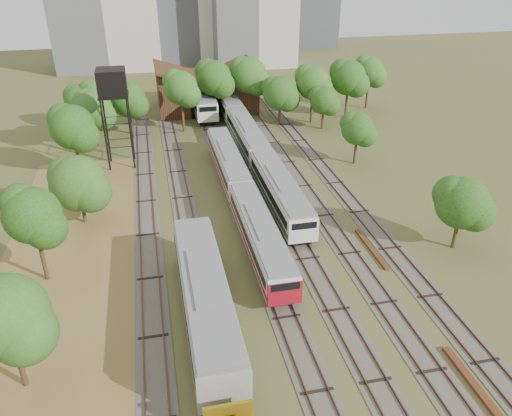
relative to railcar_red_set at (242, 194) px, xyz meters
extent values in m
plane|color=#475123|center=(2.00, -21.03, -1.77)|extent=(240.00, 240.00, 0.00)
cube|color=brown|center=(-16.00, -13.03, -1.75)|extent=(14.00, 60.00, 0.04)
cube|color=#4C473D|center=(-10.00, 3.97, -1.74)|extent=(2.60, 80.00, 0.06)
cube|color=#472D1E|center=(-10.72, 3.97, -1.65)|extent=(0.08, 80.00, 0.14)
cube|color=#472D1E|center=(-9.28, 3.97, -1.65)|extent=(0.08, 80.00, 0.14)
cube|color=#4C473D|center=(-6.00, 3.97, -1.74)|extent=(2.60, 80.00, 0.06)
cube|color=#472D1E|center=(-6.72, 3.97, -1.65)|extent=(0.08, 80.00, 0.14)
cube|color=#472D1E|center=(-5.28, 3.97, -1.65)|extent=(0.08, 80.00, 0.14)
cube|color=#4C473D|center=(0.00, 3.97, -1.74)|extent=(2.60, 80.00, 0.06)
cube|color=#472D1E|center=(-0.72, 3.97, -1.65)|extent=(0.08, 80.00, 0.14)
cube|color=#472D1E|center=(0.72, 3.97, -1.65)|extent=(0.08, 80.00, 0.14)
cube|color=#4C473D|center=(4.00, 3.97, -1.74)|extent=(2.60, 80.00, 0.06)
cube|color=#472D1E|center=(3.28, 3.97, -1.65)|extent=(0.08, 80.00, 0.14)
cube|color=#472D1E|center=(4.72, 3.97, -1.65)|extent=(0.08, 80.00, 0.14)
cube|color=#4C473D|center=(8.00, 3.97, -1.74)|extent=(2.60, 80.00, 0.06)
cube|color=#472D1E|center=(7.28, 3.97, -1.65)|extent=(0.08, 80.00, 0.14)
cube|color=#472D1E|center=(8.72, 3.97, -1.65)|extent=(0.08, 80.00, 0.14)
cube|color=#4C473D|center=(12.00, 3.97, -1.74)|extent=(2.60, 80.00, 0.06)
cube|color=#472D1E|center=(11.28, 3.97, -1.65)|extent=(0.08, 80.00, 0.14)
cube|color=#472D1E|center=(12.72, 3.97, -1.65)|extent=(0.08, 80.00, 0.14)
cube|color=black|center=(0.00, -8.69, -1.41)|extent=(2.02, 15.64, 0.73)
cube|color=silver|center=(0.00, -8.69, 0.11)|extent=(2.66, 17.00, 2.29)
cube|color=black|center=(0.00, -8.69, 0.38)|extent=(2.72, 15.64, 0.78)
cube|color=slate|center=(0.00, -8.69, 1.42)|extent=(2.45, 16.66, 0.33)
cube|color=maroon|center=(0.00, -8.69, -0.54)|extent=(2.72, 16.66, 0.41)
cube|color=maroon|center=(0.00, -17.14, -0.01)|extent=(2.70, 0.25, 2.06)
cube|color=black|center=(0.00, 8.81, -1.41)|extent=(2.02, 15.64, 0.73)
cube|color=silver|center=(0.00, 8.81, 0.11)|extent=(2.66, 17.00, 2.29)
cube|color=black|center=(0.00, 8.81, 0.38)|extent=(2.72, 15.64, 0.78)
cube|color=slate|center=(0.00, 8.81, 1.42)|extent=(2.45, 16.66, 0.33)
cube|color=maroon|center=(0.00, 8.81, -0.54)|extent=(2.72, 16.66, 0.41)
cube|color=black|center=(4.00, -0.53, -1.39)|extent=(2.13, 15.64, 0.77)
cube|color=silver|center=(4.00, -0.53, 0.21)|extent=(2.81, 17.00, 2.42)
cube|color=black|center=(4.00, -0.53, 0.50)|extent=(2.87, 15.64, 0.82)
cube|color=slate|center=(4.00, -0.53, 1.59)|extent=(2.58, 16.66, 0.35)
cube|color=#16592F|center=(4.00, -0.53, -0.47)|extent=(2.87, 16.66, 0.44)
cube|color=silver|center=(4.00, -8.98, 0.09)|extent=(2.85, 0.25, 2.18)
cube|color=black|center=(4.00, 16.97, -1.39)|extent=(2.13, 15.64, 0.77)
cube|color=silver|center=(4.00, 16.97, 0.21)|extent=(2.81, 17.00, 2.42)
cube|color=black|center=(4.00, 16.97, 0.50)|extent=(2.87, 15.64, 0.82)
cube|color=slate|center=(4.00, 16.97, 1.59)|extent=(2.58, 16.66, 0.35)
cube|color=#16592F|center=(4.00, 16.97, -0.47)|extent=(2.87, 16.66, 0.44)
cube|color=black|center=(4.00, 34.47, -1.39)|extent=(2.13, 15.64, 0.77)
cube|color=silver|center=(4.00, 34.47, 0.21)|extent=(2.81, 17.00, 2.42)
cube|color=black|center=(4.00, 34.47, 0.50)|extent=(2.87, 15.64, 0.82)
cube|color=slate|center=(4.00, 34.47, 1.59)|extent=(2.58, 16.66, 0.35)
cube|color=#16592F|center=(4.00, 34.47, -0.47)|extent=(2.87, 16.66, 0.44)
cube|color=black|center=(0.00, 34.97, -1.34)|extent=(2.41, 14.72, 0.88)
cube|color=silver|center=(0.00, 34.97, 0.47)|extent=(3.18, 16.00, 2.74)
cube|color=black|center=(0.00, 34.97, 0.80)|extent=(3.24, 14.72, 0.93)
cube|color=slate|center=(0.00, 34.97, 2.04)|extent=(2.92, 15.68, 0.39)
cube|color=#16592F|center=(0.00, 34.97, -0.30)|extent=(3.24, 15.68, 0.49)
cube|color=silver|center=(0.00, 27.02, 0.33)|extent=(3.22, 0.25, 2.46)
cube|color=gold|center=(-6.00, -27.08, -0.08)|extent=(2.86, 0.20, 1.90)
cube|color=black|center=(-6.00, -17.03, -1.33)|extent=(2.46, 16.56, 0.89)
cube|color=gray|center=(-6.00, -17.03, 0.52)|extent=(3.24, 18.00, 2.79)
cube|color=black|center=(-6.00, -17.03, 0.85)|extent=(3.30, 16.56, 0.95)
cube|color=slate|center=(-6.00, -17.03, 2.11)|extent=(2.98, 17.64, 0.40)
cylinder|color=black|center=(-14.15, 13.58, 2.68)|extent=(0.22, 0.22, 8.91)
cylinder|color=black|center=(-11.15, 13.58, 2.68)|extent=(0.22, 0.22, 8.91)
cylinder|color=black|center=(-14.15, 16.59, 2.68)|extent=(0.22, 0.22, 8.91)
cylinder|color=black|center=(-11.15, 16.59, 2.68)|extent=(0.22, 0.22, 8.91)
cube|color=black|center=(-12.65, 15.09, 7.23)|extent=(3.51, 3.51, 0.20)
cube|color=black|center=(-12.65, 15.09, 8.83)|extent=(3.34, 3.34, 3.01)
cube|color=#5A3119|center=(10.00, -27.30, -1.65)|extent=(0.51, 7.71, 0.26)
cube|color=#5A3119|center=(10.20, -10.37, -1.66)|extent=(0.43, 6.84, 0.22)
cube|color=#361F13|center=(1.00, 36.97, 0.98)|extent=(16.00, 11.00, 5.50)
cube|color=#361F13|center=(-3.00, 36.97, 4.33)|extent=(8.45, 11.55, 2.96)
cube|color=#361F13|center=(5.00, 36.97, 4.33)|extent=(8.45, 11.55, 2.96)
cube|color=black|center=(1.00, 31.52, 0.43)|extent=(6.40, 0.15, 4.12)
cylinder|color=#382616|center=(-18.19, -20.51, 0.44)|extent=(0.36, 0.36, 4.44)
sphere|color=#124512|center=(-18.19, -20.51, 3.87)|extent=(5.21, 5.21, 5.21)
cylinder|color=#382616|center=(-18.49, -8.77, 0.65)|extent=(0.36, 0.36, 4.86)
sphere|color=#124512|center=(-18.49, -8.77, 4.41)|extent=(4.59, 4.59, 4.59)
cylinder|color=#382616|center=(-16.15, 0.67, -0.06)|extent=(0.36, 0.36, 3.42)
sphere|color=#124512|center=(-16.15, 0.67, 2.58)|extent=(5.55, 5.55, 5.55)
cylinder|color=#382616|center=(-17.57, 12.61, 0.66)|extent=(0.36, 0.36, 4.87)
sphere|color=#124512|center=(-17.57, 12.61, 4.42)|extent=(5.25, 5.25, 5.25)
cylinder|color=#382616|center=(-16.04, 22.53, 0.29)|extent=(0.36, 0.36, 4.13)
sphere|color=#124512|center=(-16.04, 22.53, 3.48)|extent=(5.24, 5.24, 5.24)
cylinder|color=#382616|center=(-18.38, 30.11, -0.03)|extent=(0.36, 0.36, 3.48)
sphere|color=#124512|center=(-18.38, 30.11, 2.66)|extent=(4.84, 4.84, 4.84)
cylinder|color=#382616|center=(-16.06, 29.32, 0.25)|extent=(0.36, 0.36, 4.05)
sphere|color=#124512|center=(-16.06, 29.32, 3.39)|extent=(4.67, 4.67, 4.67)
cylinder|color=#382616|center=(-11.51, 26.71, 0.26)|extent=(0.36, 0.36, 4.07)
sphere|color=#124512|center=(-11.51, 26.71, 3.41)|extent=(5.14, 5.14, 5.14)
cylinder|color=#382616|center=(-3.87, 26.01, 0.81)|extent=(0.36, 0.36, 5.17)
sphere|color=#124512|center=(-3.87, 26.01, 4.81)|extent=(4.89, 4.89, 4.89)
cylinder|color=#382616|center=(1.51, 29.94, 0.89)|extent=(0.36, 0.36, 5.34)
sphere|color=#124512|center=(1.51, 29.94, 5.02)|extent=(5.38, 5.38, 5.38)
cylinder|color=#382616|center=(7.29, 31.63, 0.78)|extent=(0.36, 0.36, 5.11)
sphere|color=#124512|center=(7.29, 31.63, 4.73)|extent=(5.77, 5.77, 5.77)
cylinder|color=#382616|center=(10.95, 26.10, 0.16)|extent=(0.36, 0.36, 3.87)
sphere|color=#124512|center=(10.95, 26.10, 3.14)|extent=(5.13, 5.13, 5.13)
cylinder|color=#382616|center=(16.12, 26.13, 0.69)|extent=(0.36, 0.36, 4.92)
sphere|color=#124512|center=(16.12, 26.13, 4.49)|extent=(5.12, 5.12, 5.12)
cylinder|color=#382616|center=(22.41, 27.44, 0.72)|extent=(0.36, 0.36, 4.99)
sphere|color=#124512|center=(22.41, 27.44, 4.58)|extent=(5.48, 5.48, 5.48)
cylinder|color=#382616|center=(27.70, 31.41, 0.68)|extent=(0.36, 0.36, 4.91)
sphere|color=#124512|center=(27.70, 31.41, 4.47)|extent=(4.70, 4.70, 4.70)
cylinder|color=#382616|center=(17.83, -11.60, 0.06)|extent=(0.36, 0.36, 3.67)
sphere|color=#124512|center=(17.83, -11.60, 2.90)|extent=(4.77, 4.77, 4.77)
cylinder|color=#382616|center=(16.48, 9.13, 0.05)|extent=(0.36, 0.36, 3.65)
sphere|color=#124512|center=(16.48, 9.13, 2.87)|extent=(4.05, 4.05, 4.05)
cylinder|color=#382616|center=(16.83, 22.78, -0.05)|extent=(0.36, 0.36, 3.45)
sphere|color=#124512|center=(16.83, 22.78, 2.62)|extent=(4.17, 4.17, 4.17)
camera|label=1|loc=(-8.59, -46.14, 23.53)|focal=35.00mm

